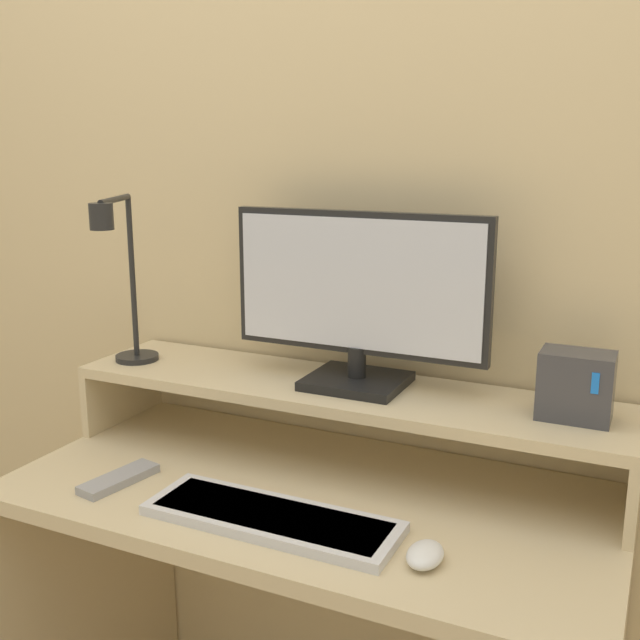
{
  "coord_description": "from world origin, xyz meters",
  "views": [
    {
      "loc": [
        0.57,
        -0.87,
        1.37
      ],
      "look_at": [
        0.01,
        0.31,
        1.06
      ],
      "focal_mm": 42.0,
      "sensor_mm": 36.0,
      "label": 1
    }
  ],
  "objects_px": {
    "desk_lamp": "(123,282)",
    "mouse": "(425,555)",
    "router_dock": "(576,386)",
    "remote_control": "(119,479)",
    "keyboard": "(269,517)",
    "monitor": "(358,296)"
  },
  "relations": [
    {
      "from": "desk_lamp",
      "to": "mouse",
      "type": "xyz_separation_m",
      "value": [
        0.72,
        -0.2,
        -0.33
      ]
    },
    {
      "from": "router_dock",
      "to": "remote_control",
      "type": "relative_size",
      "value": 0.74
    },
    {
      "from": "keyboard",
      "to": "remote_control",
      "type": "xyz_separation_m",
      "value": [
        -0.33,
        0.01,
        -0.0
      ]
    },
    {
      "from": "desk_lamp",
      "to": "keyboard",
      "type": "xyz_separation_m",
      "value": [
        0.45,
        -0.19,
        -0.34
      ]
    },
    {
      "from": "router_dock",
      "to": "desk_lamp",
      "type": "bearing_deg",
      "value": -173.59
    },
    {
      "from": "desk_lamp",
      "to": "keyboard",
      "type": "height_order",
      "value": "desk_lamp"
    },
    {
      "from": "mouse",
      "to": "remote_control",
      "type": "xyz_separation_m",
      "value": [
        -0.61,
        0.02,
        -0.01
      ]
    },
    {
      "from": "monitor",
      "to": "keyboard",
      "type": "bearing_deg",
      "value": -96.16
    },
    {
      "from": "desk_lamp",
      "to": "remote_control",
      "type": "relative_size",
      "value": 2.2
    },
    {
      "from": "monitor",
      "to": "desk_lamp",
      "type": "distance_m",
      "value": 0.49
    },
    {
      "from": "router_dock",
      "to": "mouse",
      "type": "height_order",
      "value": "router_dock"
    },
    {
      "from": "desk_lamp",
      "to": "keyboard",
      "type": "bearing_deg",
      "value": -23.33
    },
    {
      "from": "keyboard",
      "to": "mouse",
      "type": "distance_m",
      "value": 0.28
    },
    {
      "from": "desk_lamp",
      "to": "remote_control",
      "type": "distance_m",
      "value": 0.4
    },
    {
      "from": "router_dock",
      "to": "mouse",
      "type": "distance_m",
      "value": 0.4
    },
    {
      "from": "keyboard",
      "to": "desk_lamp",
      "type": "bearing_deg",
      "value": 156.67
    },
    {
      "from": "monitor",
      "to": "router_dock",
      "type": "distance_m",
      "value": 0.43
    },
    {
      "from": "desk_lamp",
      "to": "keyboard",
      "type": "distance_m",
      "value": 0.59
    },
    {
      "from": "router_dock",
      "to": "mouse",
      "type": "xyz_separation_m",
      "value": [
        -0.17,
        -0.3,
        -0.2
      ]
    },
    {
      "from": "desk_lamp",
      "to": "router_dock",
      "type": "height_order",
      "value": "desk_lamp"
    },
    {
      "from": "keyboard",
      "to": "mouse",
      "type": "bearing_deg",
      "value": -2.05
    },
    {
      "from": "monitor",
      "to": "mouse",
      "type": "distance_m",
      "value": 0.51
    }
  ]
}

